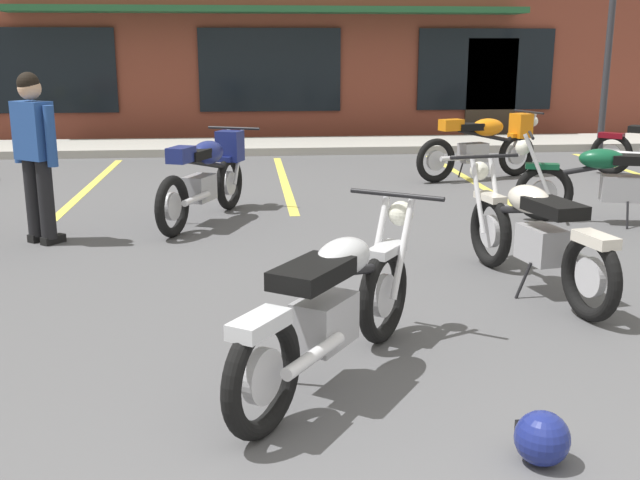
# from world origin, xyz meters

# --- Properties ---
(ground_plane) EXTENTS (80.00, 80.00, 0.00)m
(ground_plane) POSITION_xyz_m (0.00, 4.12, 0.00)
(ground_plane) COLOR #515154
(sidewalk_kerb) EXTENTS (22.00, 1.80, 0.14)m
(sidewalk_kerb) POSITION_xyz_m (0.00, 12.82, 0.07)
(sidewalk_kerb) COLOR #A8A59E
(sidewalk_kerb) RESTS_ON ground_plane
(brick_storefront_building) EXTENTS (17.32, 6.07, 3.44)m
(brick_storefront_building) POSITION_xyz_m (0.00, 17.05, 1.72)
(brick_storefront_building) COLOR brown
(brick_storefront_building) RESTS_ON ground_plane
(painted_stall_lines) EXTENTS (11.10, 4.80, 0.01)m
(painted_stall_lines) POSITION_xyz_m (0.00, 9.22, 0.00)
(painted_stall_lines) COLOR #DBCC4C
(painted_stall_lines) RESTS_ON ground_plane
(motorcycle_foreground_classic) EXTENTS (1.42, 1.83, 0.98)m
(motorcycle_foreground_classic) POSITION_xyz_m (-0.07, 2.34, 0.46)
(motorcycle_foreground_classic) COLOR black
(motorcycle_foreground_classic) RESTS_ON ground_plane
(motorcycle_red_sportbike) EXTENTS (2.04, 1.00, 0.98)m
(motorcycle_red_sportbike) POSITION_xyz_m (2.97, 9.17, 0.53)
(motorcycle_red_sportbike) COLOR black
(motorcycle_red_sportbike) RESTS_ON ground_plane
(motorcycle_silver_naked) EXTENTS (2.05, 0.95, 0.98)m
(motorcycle_silver_naked) POSITION_xyz_m (3.43, 6.11, 0.46)
(motorcycle_silver_naked) COLOR black
(motorcycle_silver_naked) RESTS_ON ground_plane
(motorcycle_green_cafe_racer) EXTENTS (1.11, 1.99, 0.98)m
(motorcycle_green_cafe_racer) POSITION_xyz_m (-0.99, 6.74, 0.53)
(motorcycle_green_cafe_racer) COLOR black
(motorcycle_green_cafe_racer) RESTS_ON ground_plane
(motorcycle_cream_vintage) EXTENTS (0.80, 2.09, 0.98)m
(motorcycle_cream_vintage) POSITION_xyz_m (1.72, 3.91, 0.46)
(motorcycle_cream_vintage) COLOR black
(motorcycle_cream_vintage) RESTS_ON ground_plane
(person_in_black_shirt) EXTENTS (0.53, 0.45, 1.68)m
(person_in_black_shirt) POSITION_xyz_m (-2.59, 5.84, 0.95)
(person_in_black_shirt) COLOR black
(person_in_black_shirt) RESTS_ON ground_plane
(helmet_on_pavement) EXTENTS (0.26, 0.26, 0.26)m
(helmet_on_pavement) POSITION_xyz_m (0.79, 1.34, 0.13)
(helmet_on_pavement) COLOR navy
(helmet_on_pavement) RESTS_ON ground_plane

